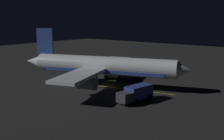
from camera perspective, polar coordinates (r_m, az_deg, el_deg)
ground_plane at (r=54.12m, az=-1.66°, el=-3.50°), size 180.00×180.00×0.20m
apron_guide_stripe at (r=52.48m, az=2.40°, el=-3.85°), size 4.49×18.93×0.01m
airliner at (r=53.49m, az=-2.27°, el=0.79°), size 28.47×32.82×11.03m
baggage_truck at (r=44.48m, az=4.99°, el=-4.81°), size 6.74×3.02×2.52m
catering_truck at (r=60.65m, az=1.11°, el=-0.73°), size 3.97×6.33×2.21m
ground_crew_worker at (r=44.76m, az=4.29°, el=-5.26°), size 0.40×0.40×1.74m
traffic_cone_near_left at (r=50.63m, az=4.59°, el=-4.12°), size 0.50×0.50×0.55m
traffic_cone_near_right at (r=47.20m, az=1.84°, el=-5.19°), size 0.50×0.50×0.55m
traffic_cone_under_wing at (r=50.96m, az=7.48°, el=-4.08°), size 0.50×0.50×0.55m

